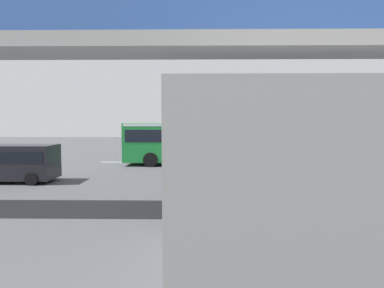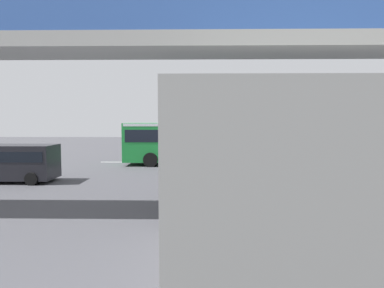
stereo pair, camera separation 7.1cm
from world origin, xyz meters
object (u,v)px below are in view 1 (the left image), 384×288
at_px(parked_van, 11,161).
at_px(pedestrian, 276,159).
at_px(bicycle_black, 364,167).
at_px(city_bus, 201,140).

xyz_separation_m(parked_van, pedestrian, (-15.29, -3.46, -0.30)).
xyz_separation_m(bicycle_black, pedestrian, (5.73, 0.27, 0.51)).
relative_size(city_bus, bicycle_black, 6.52).
bearing_deg(parked_van, pedestrian, -167.25).
height_order(parked_van, pedestrian, parked_van).
bearing_deg(city_bus, parked_van, 35.03).
height_order(city_bus, parked_van, city_bus).
bearing_deg(city_bus, bicycle_black, 160.90).
bearing_deg(city_bus, pedestrian, 140.70).
relative_size(city_bus, pedestrian, 6.44).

